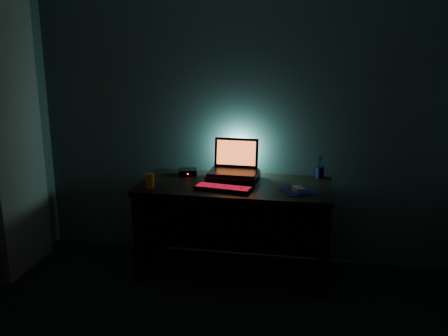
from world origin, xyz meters
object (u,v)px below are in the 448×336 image
laptop (234,164)px  juice_glass (150,181)px  pen_cup (320,172)px  keyboard (223,188)px  router (188,172)px  mouse (298,189)px

laptop → juice_glass: laptop is taller
pen_cup → laptop: bearing=-168.0°
keyboard → juice_glass: juice_glass is taller
keyboard → router: router is taller
keyboard → pen_cup: size_ratio=4.98×
keyboard → pen_cup: bearing=41.5°
mouse → router: router is taller
keyboard → juice_glass: size_ratio=3.98×
mouse → pen_cup: size_ratio=1.27×
juice_glass → pen_cup: bearing=22.0°
laptop → keyboard: laptop is taller
mouse → juice_glass: 1.12m
juice_glass → router: 0.45m
keyboard → mouse: mouse is taller
laptop → pen_cup: 0.70m
juice_glass → keyboard: bearing=5.5°
keyboard → mouse: 0.56m
router → mouse: bearing=-34.2°
mouse → router: bearing=136.9°
keyboard → juice_glass: 0.56m
keyboard → pen_cup: (0.72, 0.46, 0.03)m
laptop → pen_cup: (0.68, 0.15, -0.08)m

